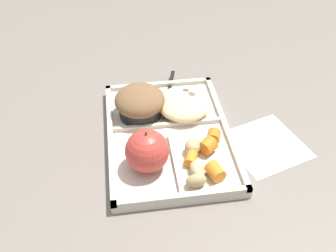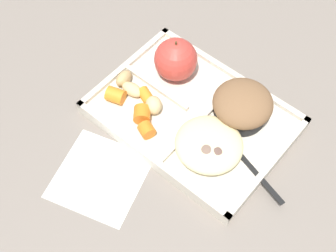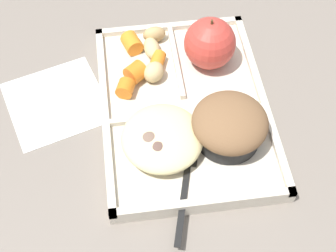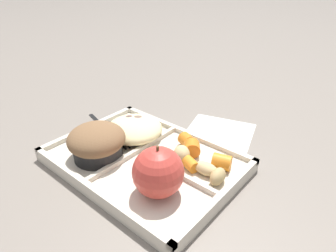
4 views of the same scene
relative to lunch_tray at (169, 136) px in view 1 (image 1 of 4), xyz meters
The scene contains 18 objects.
ground 0.01m from the lunch_tray, ahead, with size 6.00×6.00×0.00m, color slate.
lunch_tray is the anchor object (origin of this frame).
green_apple 0.10m from the lunch_tray, 147.94° to the left, with size 0.07×0.07×0.08m.
bran_muffin 0.09m from the lunch_tray, 37.16° to the left, with size 0.10×0.10×0.06m.
carrot_slice_edge 0.08m from the lunch_tray, 111.65° to the right, with size 0.02×0.02×0.02m, color orange.
carrot_slice_large 0.08m from the lunch_tray, 160.56° to the right, with size 0.02×0.02×0.03m, color orange.
carrot_slice_small 0.13m from the lunch_tray, 152.16° to the right, with size 0.03×0.03×0.03m, color orange.
carrot_slice_tilted 0.08m from the lunch_tray, 132.55° to the right, with size 0.03×0.03×0.02m, color orange.
potato_chunk_corner 0.07m from the lunch_tray, 146.25° to the right, with size 0.03×0.03×0.03m, color tan.
potato_chunk_small 0.11m from the lunch_tray, 162.62° to the right, with size 0.04×0.02×0.02m, color tan.
potato_chunk_golden 0.13m from the lunch_tray, 168.74° to the right, with size 0.03×0.02×0.02m, color tan.
egg_noodle_pile 0.08m from the lunch_tray, 31.21° to the right, with size 0.11×0.10×0.04m, color beige.
meatball_front 0.10m from the lunch_tray, 28.92° to the right, with size 0.04×0.04×0.04m, color brown.
meatball_side 0.08m from the lunch_tray, 37.40° to the right, with size 0.03×0.03×0.03m, color brown.
meatball_back 0.09m from the lunch_tray, 37.90° to the right, with size 0.04×0.04×0.04m, color #755B4C.
meatball_center 0.05m from the lunch_tray, 19.49° to the right, with size 0.03×0.03×0.03m, color #755B4C.
plastic_fork 0.11m from the lunch_tray, ahead, with size 0.16×0.06×0.00m.
paper_napkin 0.18m from the lunch_tray, 103.04° to the right, with size 0.13×0.13×0.00m, color white.
Camera 1 is at (-0.52, 0.08, 0.51)m, focal length 41.83 mm.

